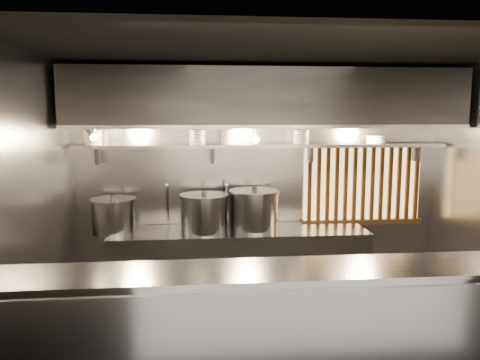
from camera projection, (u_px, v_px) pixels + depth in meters
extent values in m
plane|color=black|center=(281.00, 348.00, 4.54)|extent=(4.50, 4.50, 0.00)
plane|color=black|center=(285.00, 52.00, 4.15)|extent=(4.50, 4.50, 0.00)
plane|color=gray|center=(260.00, 183.00, 5.83)|extent=(4.50, 0.00, 4.50)
plane|color=gray|center=(32.00, 211.00, 4.14)|extent=(0.00, 3.00, 3.00)
cube|color=#96969B|center=(304.00, 341.00, 3.53)|extent=(4.50, 0.50, 1.10)
cube|color=#939399|center=(313.00, 359.00, 3.27)|extent=(4.50, 0.02, 1.01)
cube|color=#96969B|center=(306.00, 269.00, 3.45)|extent=(4.50, 0.56, 0.03)
cube|color=#96969B|center=(239.00, 267.00, 5.57)|extent=(3.00, 0.70, 0.90)
cube|color=#96969B|center=(263.00, 146.00, 5.58)|extent=(4.40, 0.34, 0.04)
cube|color=#2D2D30|center=(266.00, 99.00, 5.29)|extent=(4.40, 0.80, 0.65)
cube|color=#96969B|center=(271.00, 127.00, 4.94)|extent=(4.40, 0.03, 0.04)
cube|color=#FFCC72|center=(362.00, 184.00, 5.93)|extent=(1.50, 0.02, 0.92)
cube|color=brown|center=(365.00, 145.00, 5.81)|extent=(1.56, 0.06, 0.06)
cube|color=brown|center=(362.00, 222.00, 5.95)|extent=(1.56, 0.06, 0.06)
cube|color=brown|center=(310.00, 185.00, 5.82)|extent=(0.04, 0.04, 0.92)
cube|color=brown|center=(319.00, 185.00, 5.83)|extent=(0.04, 0.04, 0.92)
cube|color=brown|center=(328.00, 185.00, 5.84)|extent=(0.04, 0.04, 0.92)
cube|color=brown|center=(337.00, 184.00, 5.85)|extent=(0.04, 0.04, 0.92)
cube|color=brown|center=(346.00, 184.00, 5.86)|extent=(0.04, 0.04, 0.92)
cube|color=brown|center=(355.00, 184.00, 5.87)|extent=(0.04, 0.04, 0.92)
cube|color=brown|center=(364.00, 184.00, 5.88)|extent=(0.04, 0.04, 0.92)
cube|color=brown|center=(372.00, 184.00, 5.89)|extent=(0.04, 0.04, 0.92)
cube|color=brown|center=(381.00, 184.00, 5.90)|extent=(0.04, 0.04, 0.92)
cube|color=brown|center=(390.00, 184.00, 5.91)|extent=(0.04, 0.04, 0.92)
cube|color=brown|center=(399.00, 184.00, 5.92)|extent=(0.04, 0.04, 0.92)
cube|color=brown|center=(408.00, 183.00, 5.94)|extent=(0.04, 0.04, 0.92)
cube|color=brown|center=(416.00, 183.00, 5.95)|extent=(0.04, 0.04, 0.92)
cylinder|color=silver|center=(168.00, 202.00, 5.70)|extent=(0.03, 0.03, 0.48)
sphere|color=silver|center=(167.00, 183.00, 5.67)|extent=(0.04, 0.04, 0.04)
cylinder|color=silver|center=(167.00, 184.00, 5.54)|extent=(0.03, 0.26, 0.03)
sphere|color=silver|center=(166.00, 186.00, 5.41)|extent=(0.04, 0.04, 0.04)
cylinder|color=silver|center=(166.00, 192.00, 5.42)|extent=(0.03, 0.03, 0.14)
cylinder|color=silver|center=(225.00, 201.00, 5.77)|extent=(0.03, 0.03, 0.48)
sphere|color=silver|center=(225.00, 182.00, 5.73)|extent=(0.04, 0.04, 0.04)
cylinder|color=silver|center=(225.00, 183.00, 5.60)|extent=(0.03, 0.26, 0.03)
sphere|color=silver|center=(226.00, 185.00, 5.48)|extent=(0.04, 0.04, 0.04)
cylinder|color=silver|center=(226.00, 191.00, 5.49)|extent=(0.03, 0.03, 0.14)
cone|color=#96969B|center=(91.00, 132.00, 4.92)|extent=(0.25, 0.27, 0.20)
sphere|color=#FFE0B2|center=(93.00, 137.00, 4.91)|extent=(0.07, 0.07, 0.07)
cylinder|color=#2D2D30|center=(92.00, 124.00, 5.00)|extent=(0.02, 0.22, 0.02)
cylinder|color=#2D2D30|center=(256.00, 133.00, 5.43)|extent=(0.01, 0.01, 0.12)
sphere|color=#FFE0B2|center=(256.00, 140.00, 5.44)|extent=(0.09, 0.09, 0.09)
cylinder|color=#96969B|center=(114.00, 217.00, 5.37)|extent=(0.64, 0.64, 0.37)
cylinder|color=#96969B|center=(113.00, 200.00, 5.34)|extent=(0.68, 0.68, 0.03)
cylinder|color=#2D2D30|center=(113.00, 197.00, 5.33)|extent=(0.06, 0.06, 0.04)
cylinder|color=#96969B|center=(254.00, 211.00, 5.50)|extent=(0.75, 0.75, 0.44)
cylinder|color=#96969B|center=(254.00, 191.00, 5.47)|extent=(0.79, 0.79, 0.03)
cylinder|color=#2D2D30|center=(254.00, 189.00, 5.47)|extent=(0.06, 0.06, 0.04)
cylinder|color=#96969B|center=(204.00, 214.00, 5.40)|extent=(0.56, 0.56, 0.41)
cylinder|color=#96969B|center=(204.00, 196.00, 5.37)|extent=(0.59, 0.59, 0.03)
cylinder|color=#2D2D30|center=(204.00, 193.00, 5.36)|extent=(0.06, 0.06, 0.04)
cylinder|color=white|center=(93.00, 143.00, 5.39)|extent=(0.19, 0.19, 0.03)
cylinder|color=white|center=(93.00, 140.00, 5.39)|extent=(0.19, 0.19, 0.03)
cylinder|color=white|center=(93.00, 137.00, 5.38)|extent=(0.19, 0.19, 0.03)
cylinder|color=white|center=(93.00, 133.00, 5.38)|extent=(0.19, 0.19, 0.03)
cylinder|color=white|center=(93.00, 131.00, 5.37)|extent=(0.21, 0.21, 0.01)
cylinder|color=white|center=(198.00, 143.00, 5.50)|extent=(0.19, 0.19, 0.03)
cylinder|color=white|center=(198.00, 139.00, 5.50)|extent=(0.19, 0.19, 0.03)
cylinder|color=white|center=(197.00, 136.00, 5.49)|extent=(0.19, 0.19, 0.03)
cylinder|color=white|center=(197.00, 133.00, 5.49)|extent=(0.19, 0.19, 0.03)
cylinder|color=white|center=(197.00, 131.00, 5.49)|extent=(0.20, 0.20, 0.01)
cylinder|color=white|center=(228.00, 142.00, 5.54)|extent=(0.18, 0.18, 0.03)
cylinder|color=white|center=(228.00, 139.00, 5.53)|extent=(0.18, 0.18, 0.03)
cylinder|color=white|center=(228.00, 136.00, 5.53)|extent=(0.18, 0.18, 0.03)
cylinder|color=white|center=(228.00, 133.00, 5.52)|extent=(0.18, 0.18, 0.03)
cylinder|color=white|center=(228.00, 130.00, 5.52)|extent=(0.20, 0.20, 0.01)
cylinder|color=white|center=(301.00, 142.00, 5.62)|extent=(0.19, 0.19, 0.03)
cylinder|color=white|center=(301.00, 139.00, 5.62)|extent=(0.19, 0.19, 0.03)
cylinder|color=white|center=(301.00, 136.00, 5.61)|extent=(0.19, 0.19, 0.03)
cylinder|color=white|center=(301.00, 133.00, 5.60)|extent=(0.19, 0.19, 0.03)
cylinder|color=white|center=(301.00, 130.00, 5.60)|extent=(0.21, 0.21, 0.01)
cylinder|color=white|center=(376.00, 142.00, 5.71)|extent=(0.22, 0.22, 0.03)
cylinder|color=white|center=(376.00, 139.00, 5.70)|extent=(0.22, 0.22, 0.03)
cylinder|color=white|center=(376.00, 136.00, 5.70)|extent=(0.24, 0.24, 0.01)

